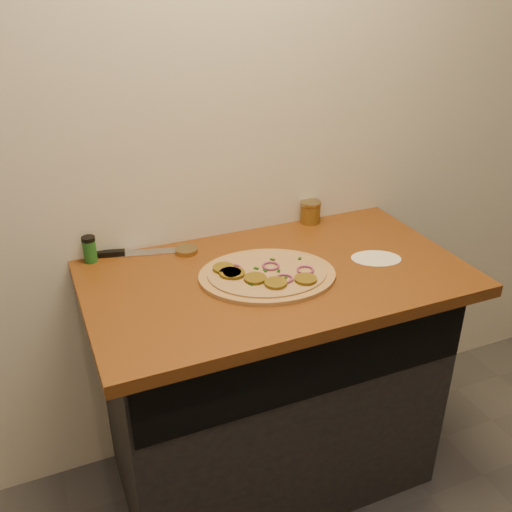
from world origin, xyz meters
name	(u,v)px	position (x,y,z in m)	size (l,w,h in m)	color
cabinet	(270,382)	(0.00, 1.45, 0.43)	(1.10, 0.60, 0.86)	black
countertop	(276,277)	(0.00, 1.42, 0.88)	(1.20, 0.70, 0.04)	brown
pizza	(266,275)	(-0.04, 1.40, 0.91)	(0.51, 0.51, 0.03)	tan
chefs_knife	(128,253)	(-0.41, 1.72, 0.91)	(0.33, 0.11, 0.02)	#B7BAC1
mason_jar_lid	(186,250)	(-0.22, 1.66, 0.91)	(0.08, 0.08, 0.02)	#978557
salsa_jar	(310,212)	(0.28, 1.72, 0.94)	(0.08, 0.08, 0.08)	maroon
spice_shaker	(90,249)	(-0.53, 1.72, 0.94)	(0.04, 0.04, 0.09)	#1C5A21
flour_spill	(376,258)	(0.34, 1.37, 0.90)	(0.17, 0.17, 0.00)	silver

